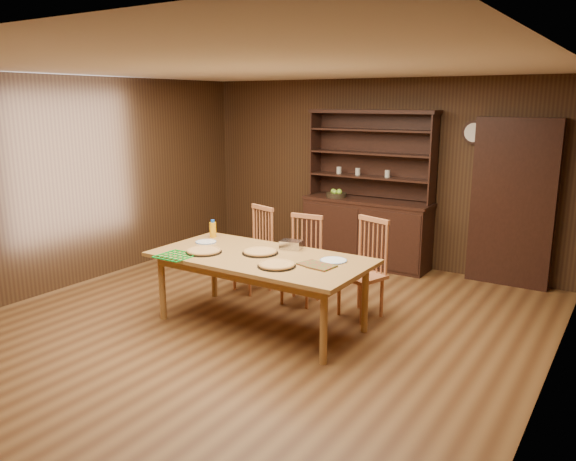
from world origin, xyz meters
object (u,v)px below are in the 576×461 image
Objects in this scene: chair_right at (366,264)px; juice_bottle at (213,229)px; chair_center at (303,256)px; china_hutch at (367,223)px; chair_left at (257,246)px; dining_table at (260,262)px.

chair_right is 1.81m from juice_bottle.
chair_center reaches higher than juice_bottle.
chair_right is at bearing 16.52° from juice_bottle.
china_hutch is at bearing 132.17° from chair_right.
china_hutch is 1.87m from chair_left.
china_hutch is at bearing 85.58° from chair_center.
juice_bottle is at bearing -145.97° from chair_right.
china_hutch reaches higher than chair_right.
chair_right is at bearing -4.96° from chair_center.
chair_left is 5.09× the size of juice_bottle.
china_hutch is 1.80m from chair_center.
chair_center is 4.97× the size of juice_bottle.
chair_right is (0.78, 0.87, -0.11)m from dining_table.
chair_left is at bearing 170.39° from chair_center.
chair_center is (-0.01, 0.87, -0.15)m from dining_table.
chair_left is 0.97× the size of chair_right.
china_hutch is 1.98m from chair_right.
chair_center is (0.03, -1.80, -0.06)m from china_hutch.
dining_table is 2.15× the size of chair_left.
dining_table is 2.20× the size of chair_center.
chair_left is 1.02× the size of chair_center.
china_hutch is 2.13× the size of chair_center.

